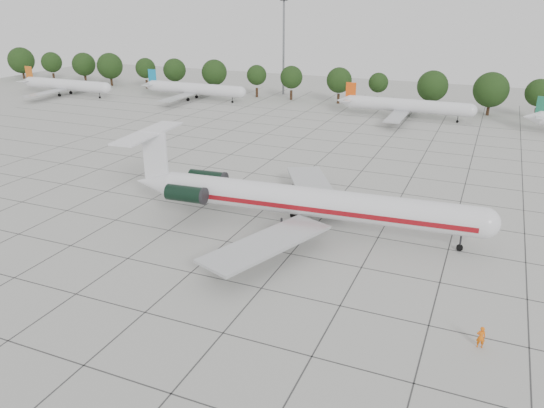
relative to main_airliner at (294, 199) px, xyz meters
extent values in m
plane|color=#B3B2AB|center=(-5.73, -6.72, -3.74)|extent=(260.00, 260.00, 0.00)
cube|color=#383838|center=(-5.73, 8.28, -3.74)|extent=(170.00, 170.00, 0.02)
cylinder|color=silver|center=(2.51, 0.19, -0.03)|extent=(38.31, 6.40, 3.50)
sphere|color=silver|center=(21.53, 1.65, -0.03)|extent=(3.50, 3.50, 3.50)
cone|color=silver|center=(-19.16, -1.46, -0.03)|extent=(5.55, 3.89, 3.50)
cube|color=maroon|center=(2.37, 1.96, -0.30)|extent=(36.99, 2.89, 0.58)
cube|color=maroon|center=(2.64, -1.57, -0.30)|extent=(36.99, 2.89, 0.58)
cube|color=#B7BABC|center=(-0.86, 9.50, -1.46)|extent=(12.05, 16.25, 0.32)
cube|color=#B7BABC|center=(0.59, -9.52, -1.46)|extent=(10.16, 16.60, 0.32)
cube|color=black|center=(-13.00, 1.40, 0.28)|extent=(2.43, 1.55, 0.26)
cylinder|color=black|center=(-13.06, 2.14, 0.28)|extent=(5.23, 2.40, 2.01)
cube|color=black|center=(-12.64, -3.36, 0.28)|extent=(2.43, 1.55, 0.26)
cylinder|color=black|center=(-12.58, -4.10, 0.28)|extent=(5.23, 2.40, 2.01)
cube|color=silver|center=(-18.63, -1.42, 3.68)|extent=(3.40, 0.55, 6.36)
cube|color=silver|center=(-19.37, -1.48, 6.64)|extent=(4.14, 12.92, 0.23)
cylinder|color=black|center=(19.41, 1.48, -2.74)|extent=(0.23, 0.23, 2.01)
cylinder|color=black|center=(19.41, 1.48, -3.37)|extent=(0.76, 0.35, 0.74)
cylinder|color=black|center=(-0.87, 2.70, -2.37)|extent=(0.27, 0.27, 1.91)
cylinder|color=black|center=(-0.87, 2.70, -3.21)|extent=(1.11, 0.71, 1.06)
cylinder|color=black|center=(-0.45, -2.80, -2.37)|extent=(0.27, 0.27, 1.91)
cylinder|color=black|center=(-0.45, -2.80, -3.21)|extent=(1.11, 0.71, 1.06)
imported|color=orange|center=(22.49, -16.18, -2.76)|extent=(0.80, 0.61, 1.96)
cylinder|color=silver|center=(-90.79, 59.52, -0.74)|extent=(27.20, 3.00, 3.00)
cube|color=#B7BABC|center=(-91.79, 59.52, -1.94)|extent=(3.50, 27.20, 0.25)
cube|color=#C55A15|center=(-104.23, 59.52, 1.86)|extent=(2.40, 0.25, 3.60)
cylinder|color=black|center=(-91.79, 61.72, -3.34)|extent=(0.80, 0.45, 0.80)
cylinder|color=black|center=(-91.79, 57.32, -3.34)|extent=(0.80, 0.45, 0.80)
cylinder|color=silver|center=(-54.34, 67.96, -0.74)|extent=(27.20, 3.00, 3.00)
cube|color=#B7BABC|center=(-55.34, 67.96, -1.94)|extent=(3.50, 27.20, 0.25)
cube|color=#0D7EAF|center=(-67.78, 67.96, 1.86)|extent=(2.40, 0.25, 3.60)
cylinder|color=black|center=(-55.34, 70.16, -3.34)|extent=(0.80, 0.45, 0.80)
cylinder|color=black|center=(-55.34, 65.76, -3.34)|extent=(0.80, 0.45, 0.80)
cylinder|color=silver|center=(2.15, 67.26, -0.74)|extent=(27.20, 3.00, 3.00)
cube|color=#B7BABC|center=(1.15, 67.26, -1.94)|extent=(3.50, 27.20, 0.25)
cube|color=#EA4D0D|center=(-11.29, 67.26, 1.86)|extent=(2.40, 0.25, 3.60)
cylinder|color=black|center=(1.15, 69.46, -3.34)|extent=(0.80, 0.45, 0.80)
cylinder|color=black|center=(1.15, 65.06, -3.34)|extent=(0.80, 0.45, 0.80)
cube|color=#166748|center=(29.56, 64.96, 1.86)|extent=(2.40, 0.25, 3.60)
cylinder|color=#332114|center=(-127.13, 78.28, -2.49)|extent=(0.70, 0.70, 2.50)
sphere|color=black|center=(-127.13, 78.28, 2.26)|extent=(8.44, 8.44, 8.44)
cylinder|color=#332114|center=(-113.94, 78.28, -2.49)|extent=(0.70, 0.70, 2.50)
sphere|color=black|center=(-113.94, 78.28, 2.26)|extent=(6.44, 6.44, 6.44)
cylinder|color=#332114|center=(-100.75, 78.28, -2.49)|extent=(0.70, 0.70, 2.50)
sphere|color=black|center=(-100.75, 78.28, 2.26)|extent=(7.14, 7.14, 7.14)
cylinder|color=#332114|center=(-90.56, 78.28, -2.49)|extent=(0.70, 0.70, 2.50)
sphere|color=black|center=(-90.56, 78.28, 2.26)|extent=(7.79, 7.79, 7.79)
cylinder|color=#332114|center=(-77.37, 78.28, -2.49)|extent=(0.70, 0.70, 2.50)
sphere|color=black|center=(-77.37, 78.28, 2.26)|extent=(5.94, 5.94, 5.94)
cylinder|color=#332114|center=(-67.18, 78.28, -2.49)|extent=(0.70, 0.70, 2.50)
sphere|color=black|center=(-67.18, 78.28, 2.26)|extent=(6.57, 6.57, 6.57)
cylinder|color=#332114|center=(-53.99, 78.28, -2.49)|extent=(0.70, 0.70, 2.50)
sphere|color=black|center=(-53.99, 78.28, 2.26)|extent=(7.15, 7.15, 7.15)
cylinder|color=#332114|center=(-40.80, 78.28, -2.49)|extent=(0.70, 0.70, 2.50)
sphere|color=black|center=(-40.80, 78.28, 2.26)|extent=(5.43, 5.43, 5.43)
cylinder|color=#332114|center=(-30.61, 78.28, -2.49)|extent=(0.70, 0.70, 2.50)
sphere|color=black|center=(-30.61, 78.28, 2.26)|extent=(5.99, 5.99, 5.99)
cylinder|color=#332114|center=(-17.42, 78.28, -2.49)|extent=(0.70, 0.70, 2.50)
sphere|color=black|center=(-17.42, 78.28, 2.26)|extent=(6.50, 6.50, 6.50)
cylinder|color=#332114|center=(-7.23, 78.28, -2.49)|extent=(0.70, 0.70, 2.50)
sphere|color=black|center=(-7.23, 78.28, 2.26)|extent=(4.93, 4.93, 4.93)
cylinder|color=#332114|center=(5.96, 78.28, -2.49)|extent=(0.70, 0.70, 2.50)
sphere|color=black|center=(5.96, 78.28, 2.26)|extent=(7.40, 7.40, 7.40)
cylinder|color=#332114|center=(19.15, 78.28, -2.49)|extent=(0.70, 0.70, 2.50)
sphere|color=black|center=(19.15, 78.28, 2.26)|extent=(8.08, 8.08, 8.08)
cylinder|color=#332114|center=(29.34, 78.28, -2.49)|extent=(0.70, 0.70, 2.50)
sphere|color=black|center=(29.34, 78.28, 2.26)|extent=(6.17, 6.17, 6.17)
cylinder|color=slate|center=(-35.73, 85.28, 8.76)|extent=(0.56, 0.56, 25.00)
cube|color=black|center=(-35.73, 85.28, 21.46)|extent=(1.60, 1.60, 0.50)
camera|label=1|loc=(20.95, -55.88, 23.25)|focal=35.00mm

